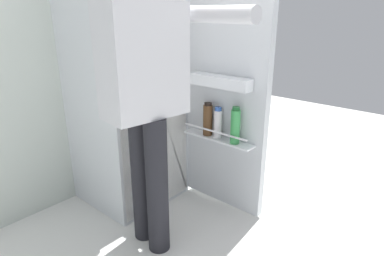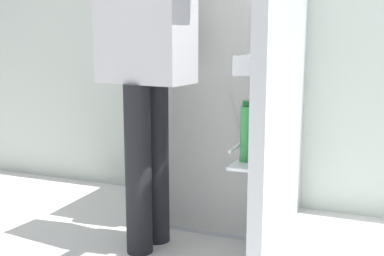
% 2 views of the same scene
% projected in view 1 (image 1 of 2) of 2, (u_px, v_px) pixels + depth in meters
% --- Properties ---
extents(ground_plane, '(6.81, 6.81, 0.00)m').
position_uv_depth(ground_plane, '(186.00, 221.00, 2.14)').
color(ground_plane, silver).
extents(kitchen_wall, '(4.40, 0.10, 2.45)m').
position_uv_depth(kitchen_wall, '(91.00, 20.00, 2.27)').
color(kitchen_wall, beige).
rests_on(kitchen_wall, ground_plane).
extents(refrigerator, '(0.66, 1.17, 1.67)m').
position_uv_depth(refrigerator, '(134.00, 83.00, 2.18)').
color(refrigerator, silver).
rests_on(refrigerator, ground_plane).
extents(person, '(0.52, 0.74, 1.56)m').
position_uv_depth(person, '(146.00, 86.00, 1.65)').
color(person, black).
rests_on(person, ground_plane).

